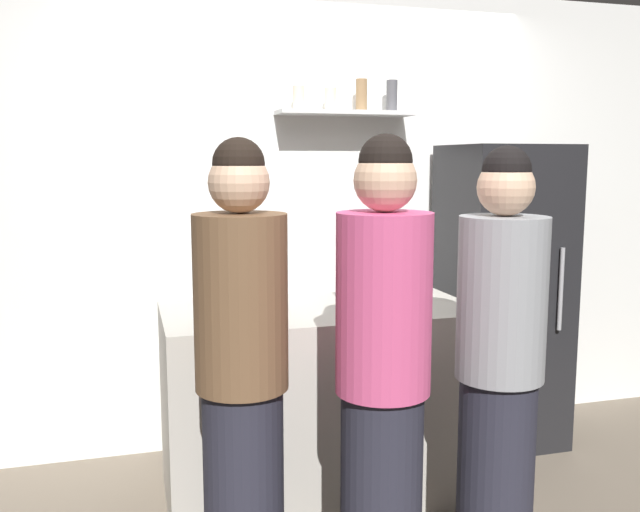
{
  "coord_description": "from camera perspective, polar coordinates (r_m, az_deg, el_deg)",
  "views": [
    {
      "loc": [
        -1.04,
        -2.58,
        1.63
      ],
      "look_at": [
        -0.17,
        0.49,
        1.18
      ],
      "focal_mm": 38.43,
      "sensor_mm": 36.0,
      "label": 1
    }
  ],
  "objects": [
    {
      "name": "baking_pan",
      "position": [
        3.25,
        -6.08,
        -4.04
      ],
      "size": [
        0.34,
        0.24,
        0.05
      ],
      "primitive_type": "cube",
      "color": "gray",
      "rests_on": "counter"
    },
    {
      "name": "back_wall_assembly",
      "position": [
        3.99,
        -0.67,
        3.27
      ],
      "size": [
        4.8,
        0.32,
        2.6
      ],
      "color": "white",
      "rests_on": "ground"
    },
    {
      "name": "person_pink_top",
      "position": [
        2.49,
        5.24,
        -10.16
      ],
      "size": [
        0.34,
        0.34,
        1.72
      ],
      "rotation": [
        0.0,
        0.0,
        2.98
      ],
      "color": "#262633",
      "rests_on": "ground"
    },
    {
      "name": "person_grey_hoodie",
      "position": [
        2.77,
        14.69,
        -8.95
      ],
      "size": [
        0.34,
        0.34,
        1.69
      ],
      "rotation": [
        0.0,
        0.0,
        1.49
      ],
      "color": "#262633",
      "rests_on": "ground"
    },
    {
      "name": "water_bottle_plastic",
      "position": [
        2.87,
        -7.54,
        -4.11
      ],
      "size": [
        0.09,
        0.09,
        0.23
      ],
      "color": "silver",
      "rests_on": "counter"
    },
    {
      "name": "utensil_holder",
      "position": [
        3.23,
        2.5,
        -3.5
      ],
      "size": [
        0.09,
        0.09,
        0.22
      ],
      "color": "#B2B2B7",
      "rests_on": "counter"
    },
    {
      "name": "wine_bottle_pale_glass",
      "position": [
        3.27,
        5.0,
        -2.16
      ],
      "size": [
        0.07,
        0.07,
        0.34
      ],
      "color": "#B2BFB2",
      "rests_on": "counter"
    },
    {
      "name": "wine_bottle_amber_glass",
      "position": [
        2.92,
        -3.87,
        -3.39
      ],
      "size": [
        0.07,
        0.07,
        0.32
      ],
      "color": "#472814",
      "rests_on": "counter"
    },
    {
      "name": "counter",
      "position": [
        3.4,
        0.0,
        -12.03
      ],
      "size": [
        1.48,
        0.72,
        0.93
      ],
      "primitive_type": "cube",
      "color": "#B7B2A8",
      "rests_on": "ground"
    },
    {
      "name": "refrigerator",
      "position": [
        4.08,
        14.87,
        -3.2
      ],
      "size": [
        0.63,
        0.62,
        1.72
      ],
      "color": "black",
      "rests_on": "ground"
    },
    {
      "name": "wine_bottle_dark_glass",
      "position": [
        3.39,
        2.26,
        -1.85
      ],
      "size": [
        0.07,
        0.07,
        0.32
      ],
      "color": "black",
      "rests_on": "counter"
    },
    {
      "name": "person_brown_jacket",
      "position": [
        2.55,
        -6.51,
        -9.89
      ],
      "size": [
        0.34,
        0.34,
        1.71
      ],
      "rotation": [
        0.0,
        0.0,
        5.07
      ],
      "color": "#262633",
      "rests_on": "ground"
    }
  ]
}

